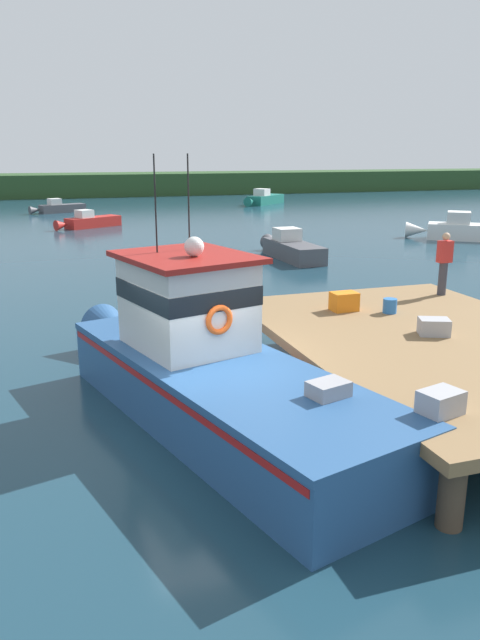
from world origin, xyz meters
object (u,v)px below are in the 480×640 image
Objects in this scene: moored_boat_far_left at (89,221)px; deckhand_by_the_boat at (444,262)px; moored_boat_outer_mooring at (59,208)px; crate_single_by_cleat at (434,327)px; bait_bucket at (390,306)px; crate_stack_mid_dock at (441,402)px; crate_stack_near_edge at (344,301)px; main_fishing_boat at (205,365)px; moored_boat_off_the_point at (264,199)px; moored_boat_mid_harbor at (290,248)px; moored_boat_near_channel at (466,230)px; mooring_buoy_outer at (159,294)px.

deckhand_by_the_boat is at bearing -76.45° from moored_boat_far_left.
moored_boat_outer_mooring is 11.07m from moored_boat_far_left.
crate_single_by_cleat reaches higher than moored_boat_far_left.
bait_bucket is 29.66m from moored_boat_far_left.
deckhand_by_the_boat is at bearing 54.14° from crate_stack_mid_dock.
deckhand_by_the_boat is (2.30, 1.22, 0.69)m from bait_bucket.
crate_stack_near_edge reaches higher than moored_boat_far_left.
bait_bucket is at bearing 18.67° from main_fishing_boat.
moored_boat_off_the_point is (18.57, 2.29, 0.11)m from moored_boat_outer_mooring.
moored_boat_far_left is at bearing 98.03° from crate_single_by_cleat.
crate_stack_mid_dock is 20.35m from moored_boat_mid_harbor.
crate_single_by_cleat reaches higher than moored_boat_mid_harbor.
deckhand_by_the_boat is at bearing -129.58° from moored_boat_near_channel.
crate_stack_mid_dock reaches higher than moored_boat_off_the_point.
moored_boat_mid_harbor is at bearing -70.08° from moored_boat_outer_mooring.
main_fishing_boat reaches higher than crate_stack_mid_dock.
main_fishing_boat is 4.38m from crate_stack_mid_dock.
main_fishing_boat is at bearing -111.58° from moored_boat_off_the_point.
main_fishing_boat is 7.80m from deckhand_by_the_boat.
moored_boat_outer_mooring is at bearing -172.96° from moored_boat_off_the_point.
moored_boat_far_left is (-4.47, 29.31, -0.97)m from bait_bucket.
crate_stack_near_edge reaches higher than moored_boat_near_channel.
moored_boat_far_left is (-2.12, 34.52, -0.97)m from crate_stack_mid_dock.
crate_single_by_cleat is at bearing -129.33° from moored_boat_near_channel.
moored_boat_outer_mooring is (-5.89, 42.10, -0.98)m from crate_single_by_cleat.
main_fishing_boat reaches higher than crate_single_by_cleat.
moored_boat_far_left is at bearing -82.25° from moored_boat_outer_mooring.
main_fishing_boat is at bearing 177.99° from crate_single_by_cleat.
crate_stack_near_edge is 29.01m from moored_boat_far_left.
mooring_buoy_outer is at bearing 112.31° from crate_single_by_cleat.
moored_boat_far_left is at bearing 147.55° from moored_boat_near_channel.
mooring_buoy_outer is at bearing -138.70° from moored_boat_mid_harbor.
crate_stack_mid_dock reaches higher than moored_boat_outer_mooring.
moored_boat_mid_harbor is (9.43, -26.01, 0.07)m from moored_boat_outer_mooring.
crate_stack_near_edge is 0.11× the size of moored_boat_near_channel.
deckhand_by_the_boat is at bearing 52.01° from crate_single_by_cleat.
crate_single_by_cleat is 0.13× the size of moored_boat_outer_mooring.
crate_stack_mid_dock is 34.59m from moored_boat_far_left.
moored_boat_off_the_point reaches higher than moored_boat_outer_mooring.
deckhand_by_the_boat is 9.22m from mooring_buoy_outer.
bait_bucket reaches higher than moored_boat_off_the_point.
bait_bucket is at bearing -106.50° from moored_boat_off_the_point.
main_fishing_boat is 2.18× the size of moored_boat_outer_mooring.
moored_boat_near_channel reaches higher than bait_bucket.
crate_single_by_cleat is 0.37× the size of deckhand_by_the_boat.
deckhand_by_the_boat is 42.64m from moored_boat_off_the_point.
crate_stack_near_edge is at bearing 149.30° from bait_bucket.
moored_boat_near_channel is (21.15, -23.47, 0.14)m from moored_boat_outer_mooring.
main_fishing_boat is 16.55× the size of crate_single_by_cleat.
moored_boat_near_channel reaches higher than moored_boat_off_the_point.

